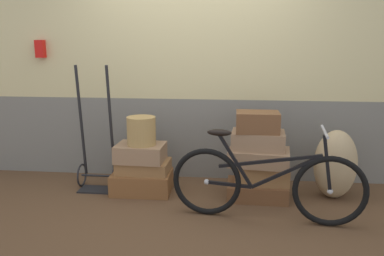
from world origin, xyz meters
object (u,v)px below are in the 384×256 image
(suitcase_2, at_px, (141,153))
(luggage_trolley, at_px, (97,158))
(suitcase_0, at_px, (142,182))
(suitcase_3, at_px, (257,190))
(suitcase_6, at_px, (258,140))
(bicycle, at_px, (266,184))
(wicker_basket, at_px, (141,131))
(burlap_sack, at_px, (335,164))
(suitcase_1, at_px, (144,166))
(suitcase_5, at_px, (259,157))
(suitcase_7, at_px, (258,122))
(suitcase_4, at_px, (261,173))

(suitcase_2, bearing_deg, luggage_trolley, 173.16)
(suitcase_0, relative_size, suitcase_3, 1.02)
(suitcase_6, xyz_separation_m, bicycle, (0.04, -0.56, -0.26))
(wicker_basket, distance_m, burlap_sack, 2.02)
(suitcase_0, height_order, bicycle, bicycle)
(wicker_basket, bearing_deg, suitcase_6, 1.11)
(suitcase_0, height_order, luggage_trolley, luggage_trolley)
(suitcase_1, bearing_deg, suitcase_0, -161.14)
(suitcase_5, bearing_deg, burlap_sack, 13.07)
(suitcase_0, height_order, suitcase_2, suitcase_2)
(suitcase_6, height_order, luggage_trolley, luggage_trolley)
(suitcase_7, relative_size, burlap_sack, 0.59)
(suitcase_4, bearing_deg, suitcase_3, -138.28)
(suitcase_2, xyz_separation_m, suitcase_7, (1.21, -0.01, 0.36))
(suitcase_0, distance_m, suitcase_5, 1.27)
(suitcase_5, xyz_separation_m, burlap_sack, (0.78, 0.09, -0.08))
(suitcase_0, bearing_deg, bicycle, -24.49)
(suitcase_3, bearing_deg, suitcase_6, 96.71)
(suitcase_5, bearing_deg, suitcase_1, -174.82)
(suitcase_7, distance_m, bicycle, 0.70)
(suitcase_2, relative_size, luggage_trolley, 0.37)
(wicker_basket, height_order, luggage_trolley, luggage_trolley)
(wicker_basket, bearing_deg, luggage_trolley, 169.97)
(suitcase_0, bearing_deg, suitcase_2, -150.55)
(suitcase_5, xyz_separation_m, luggage_trolley, (-1.74, 0.10, -0.10))
(suitcase_2, distance_m, suitcase_3, 1.28)
(suitcase_1, relative_size, suitcase_5, 0.90)
(suitcase_6, bearing_deg, burlap_sack, 7.90)
(suitcase_1, height_order, suitcase_6, suitcase_6)
(suitcase_1, relative_size, suitcase_4, 1.00)
(suitcase_1, relative_size, suitcase_6, 1.03)
(suitcase_4, relative_size, suitcase_6, 1.02)
(suitcase_3, relative_size, luggage_trolley, 0.45)
(suitcase_0, relative_size, suitcase_6, 1.18)
(suitcase_6, distance_m, wicker_basket, 1.21)
(bicycle, bearing_deg, suitcase_1, 155.81)
(suitcase_2, xyz_separation_m, wicker_basket, (0.02, -0.01, 0.24))
(suitcase_3, bearing_deg, suitcase_7, 124.59)
(suitcase_4, bearing_deg, suitcase_6, 162.73)
(suitcase_4, bearing_deg, bicycle, -89.60)
(wicker_basket, bearing_deg, suitcase_1, 67.85)
(suitcase_2, height_order, wicker_basket, wicker_basket)
(suitcase_3, bearing_deg, suitcase_5, 65.36)
(suitcase_1, relative_size, suitcase_7, 1.28)
(suitcase_7, xyz_separation_m, luggage_trolley, (-1.72, 0.09, -0.46))
(suitcase_3, relative_size, suitcase_7, 1.43)
(wicker_basket, bearing_deg, suitcase_7, 0.00)
(suitcase_2, xyz_separation_m, suitcase_6, (1.22, 0.01, 0.17))
(suitcase_0, xyz_separation_m, suitcase_1, (0.02, 0.01, 0.17))
(suitcase_2, distance_m, luggage_trolley, 0.53)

